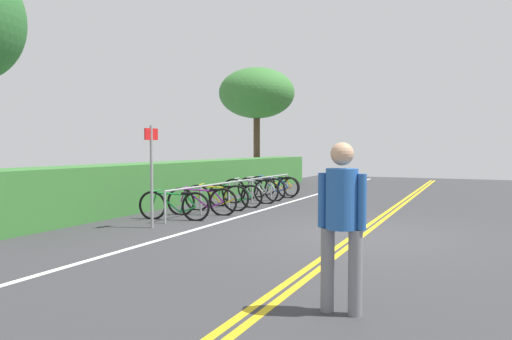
# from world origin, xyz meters

# --- Properties ---
(ground_plane) EXTENTS (37.23, 13.47, 0.05)m
(ground_plane) POSITION_xyz_m (0.00, 0.00, -0.03)
(ground_plane) COLOR #353538
(centre_line_yellow_inner) EXTENTS (33.51, 0.10, 0.00)m
(centre_line_yellow_inner) POSITION_xyz_m (0.00, -0.08, 0.00)
(centre_line_yellow_inner) COLOR gold
(centre_line_yellow_inner) RESTS_ON ground_plane
(centre_line_yellow_outer) EXTENTS (33.51, 0.10, 0.00)m
(centre_line_yellow_outer) POSITION_xyz_m (0.00, 0.08, 0.00)
(centre_line_yellow_outer) COLOR gold
(centre_line_yellow_outer) RESTS_ON ground_plane
(bike_lane_stripe_white) EXTENTS (33.51, 0.12, 0.00)m
(bike_lane_stripe_white) POSITION_xyz_m (0.00, 3.16, 0.00)
(bike_lane_stripe_white) COLOR white
(bike_lane_stripe_white) RESTS_ON ground_plane
(bike_rack) EXTENTS (7.50, 0.05, 0.73)m
(bike_rack) POSITION_xyz_m (3.26, 4.18, 0.56)
(bike_rack) COLOR #9EA0A5
(bike_rack) RESTS_ON ground_plane
(bicycle_0) EXTENTS (0.51, 1.73, 0.71)m
(bicycle_0) POSITION_xyz_m (0.05, 4.30, 0.33)
(bicycle_0) COLOR black
(bicycle_0) RESTS_ON ground_plane
(bicycle_1) EXTENTS (0.65, 1.70, 0.73)m
(bicycle_1) POSITION_xyz_m (0.98, 4.11, 0.34)
(bicycle_1) COLOR black
(bicycle_1) RESTS_ON ground_plane
(bicycle_2) EXTENTS (0.59, 1.71, 0.73)m
(bicycle_2) POSITION_xyz_m (1.88, 4.21, 0.34)
(bicycle_2) COLOR black
(bicycle_2) RESTS_ON ground_plane
(bicycle_3) EXTENTS (0.46, 1.69, 0.69)m
(bicycle_3) POSITION_xyz_m (2.81, 4.15, 0.32)
(bicycle_3) COLOR black
(bicycle_3) RESTS_ON ground_plane
(bicycle_4) EXTENTS (0.49, 1.75, 0.78)m
(bicycle_4) POSITION_xyz_m (3.77, 4.14, 0.37)
(bicycle_4) COLOR black
(bicycle_4) RESTS_ON ground_plane
(bicycle_5) EXTENTS (0.46, 1.71, 0.76)m
(bicycle_5) POSITION_xyz_m (4.69, 4.18, 0.36)
(bicycle_5) COLOR black
(bicycle_5) RESTS_ON ground_plane
(bicycle_6) EXTENTS (0.46, 1.76, 0.75)m
(bicycle_6) POSITION_xyz_m (5.64, 4.17, 0.35)
(bicycle_6) COLOR black
(bicycle_6) RESTS_ON ground_plane
(bicycle_7) EXTENTS (0.46, 1.61, 0.69)m
(bicycle_7) POSITION_xyz_m (6.46, 4.27, 0.32)
(bicycle_7) COLOR black
(bicycle_7) RESTS_ON ground_plane
(pedestrian) EXTENTS (0.32, 0.49, 1.71)m
(pedestrian) POSITION_xyz_m (-4.46, -0.80, 0.99)
(pedestrian) COLOR slate
(pedestrian) RESTS_ON ground_plane
(sign_post_near) EXTENTS (0.36, 0.08, 2.12)m
(sign_post_near) POSITION_xyz_m (-1.07, 4.08, 1.28)
(sign_post_near) COLOR gray
(sign_post_near) RESTS_ON ground_plane
(hedge_backdrop) EXTENTS (16.45, 1.35, 1.23)m
(hedge_backdrop) POSITION_xyz_m (4.76, 6.39, 0.61)
(hedge_backdrop) COLOR #387533
(hedge_backdrop) RESTS_ON ground_plane
(tree_mid) EXTENTS (3.54, 3.54, 5.39)m
(tree_mid) POSITION_xyz_m (11.36, 7.40, 4.19)
(tree_mid) COLOR #473323
(tree_mid) RESTS_ON ground_plane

